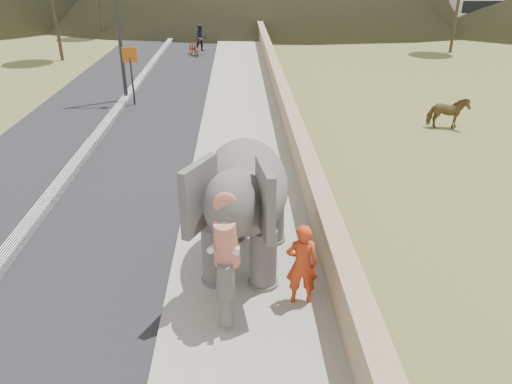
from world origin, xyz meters
TOP-DOWN VIEW (x-y plane):
  - ground at (0.00, 0.00)m, footprint 160.00×160.00m
  - road at (-5.00, 10.00)m, footprint 7.00×120.00m
  - median at (-5.00, 10.00)m, footprint 0.35×120.00m
  - walkway at (0.00, 10.00)m, footprint 3.00×120.00m
  - parapet at (1.65, 10.00)m, footprint 0.30×120.00m
  - signboard at (-4.50, 14.89)m, footprint 0.60×0.08m
  - cow at (7.48, 11.31)m, footprint 1.44×0.77m
  - distant_car at (20.81, 36.28)m, footprint 4.55×3.09m
  - elephant_and_man at (0.02, 2.63)m, footprint 2.43×3.85m
  - motorcyclist at (-2.65, 26.37)m, footprint 1.58×1.92m

SIDE VIEW (x-z plane):
  - ground at x=0.00m, z-range 0.00..0.00m
  - road at x=-5.00m, z-range 0.00..0.03m
  - walkway at x=0.00m, z-range 0.00..0.15m
  - median at x=-5.00m, z-range 0.00..0.22m
  - parapet at x=1.65m, z-range 0.00..1.10m
  - cow at x=7.48m, z-range 0.00..1.17m
  - distant_car at x=20.81m, z-range 0.00..1.44m
  - motorcyclist at x=-2.65m, z-range -0.22..1.67m
  - elephant_and_man at x=0.02m, z-range 0.14..2.75m
  - signboard at x=-4.50m, z-range 0.44..2.84m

